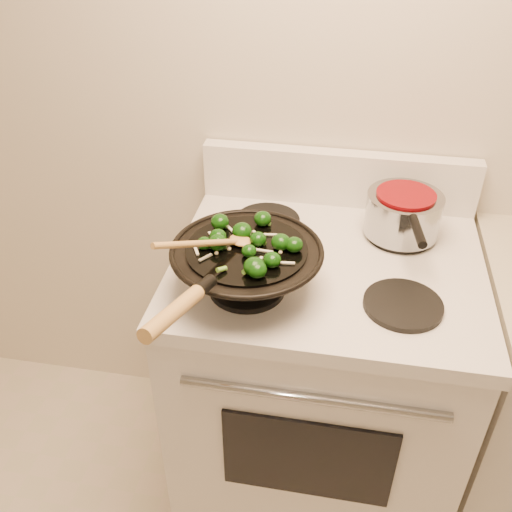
# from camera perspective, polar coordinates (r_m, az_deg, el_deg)

# --- Properties ---
(stove) EXTENTS (0.78, 0.67, 1.08)m
(stove) POSITION_cam_1_polar(r_m,az_deg,el_deg) (1.75, 6.14, -12.38)
(stove) COLOR white
(stove) RESTS_ON ground
(wok) EXTENTS (0.35, 0.57, 0.20)m
(wok) POSITION_cam_1_polar(r_m,az_deg,el_deg) (1.30, -1.00, -0.99)
(wok) COLOR black
(wok) RESTS_ON stove
(stirfry) EXTENTS (0.25, 0.24, 0.04)m
(stirfry) POSITION_cam_1_polar(r_m,az_deg,el_deg) (1.27, -0.72, 1.37)
(stirfry) COLOR #0C3408
(stirfry) RESTS_ON wok
(wooden_spoon) EXTENTS (0.18, 0.22, 0.10)m
(wooden_spoon) POSITION_cam_1_polar(r_m,az_deg,el_deg) (1.24, -3.93, 1.40)
(wooden_spoon) COLOR #B58847
(wooden_spoon) RESTS_ON wok
(saucepan) EXTENTS (0.20, 0.32, 0.12)m
(saucepan) POSITION_cam_1_polar(r_m,az_deg,el_deg) (1.55, 14.51, 4.16)
(saucepan) COLOR gray
(saucepan) RESTS_ON stove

